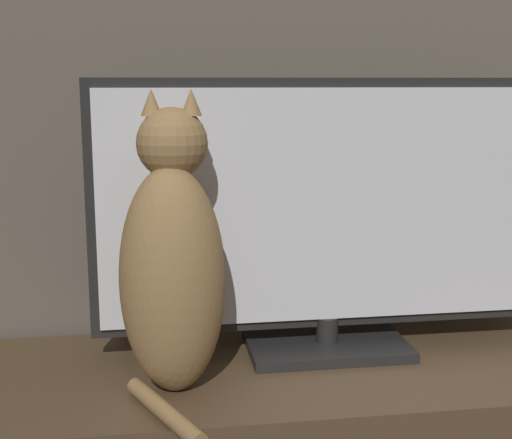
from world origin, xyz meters
name	(u,v)px	position (x,y,z in m)	size (l,w,h in m)	color
tv	(329,217)	(0.01, 1.02, 0.82)	(0.92, 0.19, 0.54)	black
cat	(173,265)	(-0.29, 0.88, 0.77)	(0.21, 0.33, 0.52)	#997547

